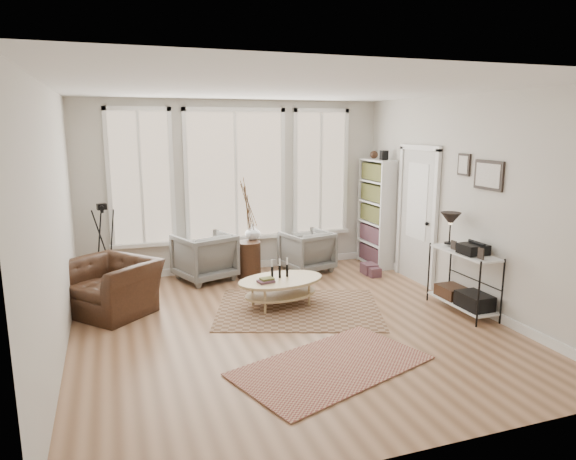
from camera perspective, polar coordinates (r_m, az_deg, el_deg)
name	(u,v)px	position (r m, az deg, el deg)	size (l,w,h in m)	color
room	(289,214)	(6.23, 0.17, 1.83)	(5.50, 5.54, 2.90)	#A67956
bay_window	(236,178)	(8.76, -5.82, 5.79)	(4.14, 0.12, 2.24)	tan
door	(417,212)	(8.41, 14.18, 1.92)	(0.09, 1.06, 2.22)	silver
bookcase	(376,213)	(9.27, 9.80, 1.92)	(0.31, 0.85, 2.06)	white
low_shelf	(463,275)	(7.29, 18.90, -4.75)	(0.38, 1.08, 1.30)	white
wall_art	(482,172)	(7.19, 20.73, 6.01)	(0.04, 0.88, 0.44)	black
rug_main	(298,309)	(7.12, 1.17, -8.75)	(2.20, 1.65, 0.01)	brown
rug_runner	(332,366)	(5.56, 4.87, -14.79)	(2.01, 1.12, 0.01)	brown
coffee_table	(280,285)	(7.16, -0.85, -6.11)	(1.35, 0.98, 0.57)	tan
armchair_left	(204,257)	(8.45, -9.28, -2.94)	(0.83, 0.85, 0.77)	slate
armchair_right	(307,251)	(8.87, 2.12, -2.34)	(0.75, 0.77, 0.70)	slate
side_table	(248,230)	(8.43, -4.43, 0.03)	(0.40, 0.40, 1.66)	#392013
vase	(253,232)	(8.64, -3.95, -0.20)	(0.25, 0.25, 0.26)	silver
accent_chair	(111,287)	(7.31, -19.08, -5.96)	(0.97, 1.11, 0.72)	#392013
tripod_camera	(105,250)	(8.29, -19.68, -2.13)	(0.47, 0.47, 1.33)	black
book_stack_near	(369,269)	(8.85, 9.00, -4.26)	(0.22, 0.28, 0.18)	maroon
book_stack_far	(374,272)	(8.72, 9.49, -4.61)	(0.19, 0.24, 0.15)	maroon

